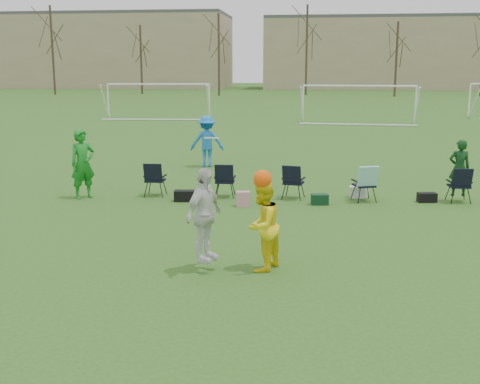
# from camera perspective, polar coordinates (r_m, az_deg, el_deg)

# --- Properties ---
(ground) EXTENTS (260.00, 260.00, 0.00)m
(ground) POSITION_cam_1_polar(r_m,az_deg,el_deg) (9.36, -0.15, -11.06)
(ground) COLOR #30541A
(ground) RESTS_ON ground
(fielder_green_near) EXTENTS (0.83, 0.83, 1.94)m
(fielder_green_near) POSITION_cam_1_polar(r_m,az_deg,el_deg) (17.38, -14.68, 2.59)
(fielder_green_near) COLOR #167C20
(fielder_green_near) RESTS_ON ground
(fielder_blue) EXTENTS (1.33, 0.92, 1.89)m
(fielder_blue) POSITION_cam_1_polar(r_m,az_deg,el_deg) (22.22, -3.16, 4.82)
(fielder_blue) COLOR blue
(fielder_blue) RESTS_ON ground
(center_contest) EXTENTS (1.86, 1.23, 2.46)m
(center_contest) POSITION_cam_1_polar(r_m,az_deg,el_deg) (10.78, -0.36, -2.66)
(center_contest) COLOR white
(center_contest) RESTS_ON ground
(sideline_setup) EXTENTS (9.08, 1.83, 1.71)m
(sideline_setup) POSITION_cam_1_polar(r_m,az_deg,el_deg) (16.86, 7.71, 1.02)
(sideline_setup) COLOR #0F3815
(sideline_setup) RESTS_ON ground
(goal_left) EXTENTS (7.39, 0.76, 2.46)m
(goal_left) POSITION_cam_1_polar(r_m,az_deg,el_deg) (44.01, -7.75, 9.47)
(goal_left) COLOR white
(goal_left) RESTS_ON ground
(goal_mid) EXTENTS (7.40, 0.63, 2.46)m
(goal_mid) POSITION_cam_1_polar(r_m,az_deg,el_deg) (40.70, 11.20, 9.17)
(goal_mid) COLOR white
(goal_mid) RESTS_ON ground
(tree_line) EXTENTS (110.28, 3.28, 11.40)m
(tree_line) POSITION_cam_1_polar(r_m,az_deg,el_deg) (78.43, 6.48, 12.79)
(tree_line) COLOR #382B21
(tree_line) RESTS_ON ground
(building_row) EXTENTS (126.00, 16.00, 13.00)m
(building_row) POSITION_cam_1_polar(r_m,az_deg,el_deg) (104.74, 10.29, 12.91)
(building_row) COLOR tan
(building_row) RESTS_ON ground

